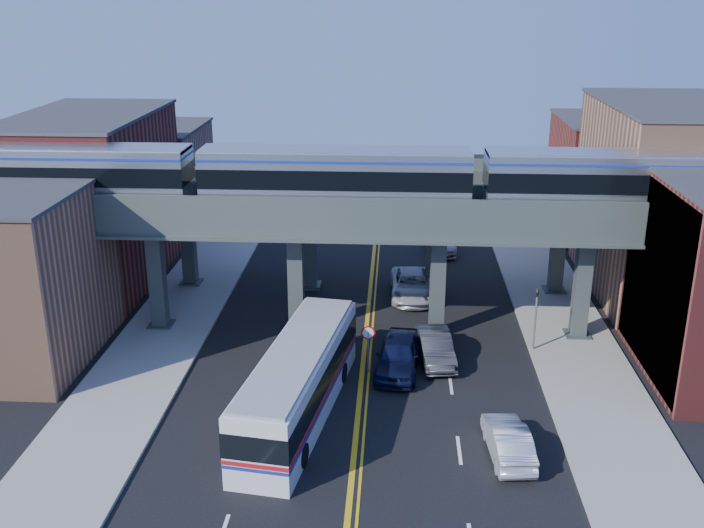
# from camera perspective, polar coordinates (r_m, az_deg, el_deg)

# --- Properties ---
(ground) EXTENTS (120.00, 120.00, 0.00)m
(ground) POSITION_cam_1_polar(r_m,az_deg,el_deg) (38.25, 0.53, -9.94)
(ground) COLOR black
(ground) RESTS_ON ground
(sidewalk_west) EXTENTS (5.00, 70.00, 0.16)m
(sidewalk_west) POSITION_cam_1_polar(r_m,az_deg,el_deg) (48.93, -12.48, -3.49)
(sidewalk_west) COLOR gray
(sidewalk_west) RESTS_ON ground
(sidewalk_east) EXTENTS (5.00, 70.00, 0.16)m
(sidewalk_east) POSITION_cam_1_polar(r_m,az_deg,el_deg) (48.18, 14.96, -4.07)
(sidewalk_east) COLOR gray
(sidewalk_east) RESTS_ON ground
(building_west_a) EXTENTS (8.00, 10.00, 9.00)m
(building_west_a) POSITION_cam_1_polar(r_m,az_deg,el_deg) (44.69, -23.60, -0.86)
(building_west_a) COLOR #9C6C50
(building_west_a) RESTS_ON ground
(building_west_b) EXTENTS (8.00, 14.00, 11.00)m
(building_west_b) POSITION_cam_1_polar(r_m,az_deg,el_deg) (54.85, -18.33, 4.45)
(building_west_b) COLOR maroon
(building_west_b) RESTS_ON ground
(building_west_c) EXTENTS (8.00, 10.00, 8.00)m
(building_west_c) POSITION_cam_1_polar(r_m,az_deg,el_deg) (67.09, -14.27, 6.13)
(building_west_c) COLOR #9C6C50
(building_west_c) RESTS_ON ground
(building_east_b) EXTENTS (8.00, 14.00, 12.00)m
(building_east_b) POSITION_cam_1_polar(r_m,az_deg,el_deg) (53.66, 21.65, 4.30)
(building_east_b) COLOR #9C6C50
(building_east_b) RESTS_ON ground
(building_east_c) EXTENTS (8.00, 10.00, 9.00)m
(building_east_c) POSITION_cam_1_polar(r_m,az_deg,el_deg) (66.11, 18.16, 6.01)
(building_east_c) COLOR maroon
(building_east_c) RESTS_ON ground
(mural_panel) EXTENTS (0.10, 9.50, 9.50)m
(mural_panel) POSITION_cam_1_polar(r_m,az_deg,el_deg) (41.90, 21.14, -1.46)
(mural_panel) COLOR teal
(mural_panel) RESTS_ON ground
(elevated_viaduct_near) EXTENTS (52.00, 3.60, 7.40)m
(elevated_viaduct_near) POSITION_cam_1_polar(r_m,az_deg,el_deg) (43.11, 1.08, 2.87)
(elevated_viaduct_near) COLOR #3B4441
(elevated_viaduct_near) RESTS_ON ground
(elevated_viaduct_far) EXTENTS (52.00, 3.60, 7.40)m
(elevated_viaduct_far) POSITION_cam_1_polar(r_m,az_deg,el_deg) (49.86, 1.40, 5.16)
(elevated_viaduct_far) COLOR #3B4441
(elevated_viaduct_far) RESTS_ON ground
(transit_train) EXTENTS (45.11, 2.83, 3.29)m
(transit_train) POSITION_cam_1_polar(r_m,az_deg,el_deg) (42.52, -1.22, 6.42)
(transit_train) COLOR black
(transit_train) RESTS_ON elevated_viaduct_near
(stop_sign) EXTENTS (0.76, 0.09, 2.63)m
(stop_sign) POSITION_cam_1_polar(r_m,az_deg,el_deg) (40.10, 1.18, -5.65)
(stop_sign) COLOR slate
(stop_sign) RESTS_ON ground
(traffic_signal) EXTENTS (0.15, 0.18, 4.10)m
(traffic_signal) POSITION_cam_1_polar(r_m,az_deg,el_deg) (43.28, 13.22, -3.46)
(traffic_signal) COLOR slate
(traffic_signal) RESTS_ON ground
(transit_bus) EXTENTS (4.65, 12.88, 3.25)m
(transit_bus) POSITION_cam_1_polar(r_m,az_deg,el_deg) (36.42, -3.92, -8.60)
(transit_bus) COLOR silver
(transit_bus) RESTS_ON ground
(car_lane_a) EXTENTS (2.70, 5.52, 1.81)m
(car_lane_a) POSITION_cam_1_polar(r_m,az_deg,el_deg) (40.74, 3.39, -6.59)
(car_lane_a) COLOR black
(car_lane_a) RESTS_ON ground
(car_lane_b) EXTENTS (2.19, 4.88, 1.55)m
(car_lane_b) POSITION_cam_1_polar(r_m,az_deg,el_deg) (41.98, 6.07, -6.04)
(car_lane_b) COLOR #2E2E30
(car_lane_b) RESTS_ON ground
(car_lane_c) EXTENTS (2.82, 5.83, 1.60)m
(car_lane_c) POSITION_cam_1_polar(r_m,az_deg,el_deg) (50.30, 4.38, -1.54)
(car_lane_c) COLOR silver
(car_lane_c) RESTS_ON ground
(car_lane_d) EXTENTS (2.26, 5.30, 1.53)m
(car_lane_d) POSITION_cam_1_polar(r_m,az_deg,el_deg) (59.42, 6.46, 1.68)
(car_lane_d) COLOR #A8A7AC
(car_lane_d) RESTS_ON ground
(car_parked_curb) EXTENTS (1.92, 4.57, 1.47)m
(car_parked_curb) POSITION_cam_1_polar(r_m,az_deg,el_deg) (34.51, 11.28, -12.47)
(car_parked_curb) COLOR #BBBBC0
(car_parked_curb) RESTS_ON ground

